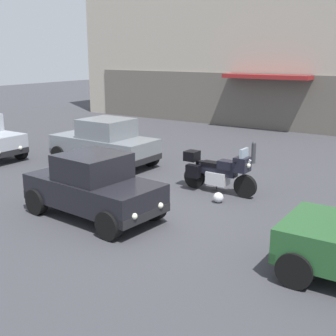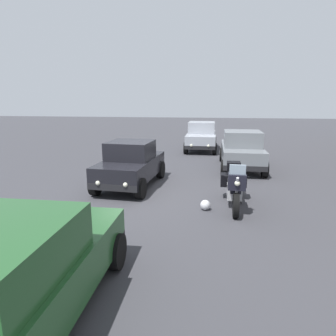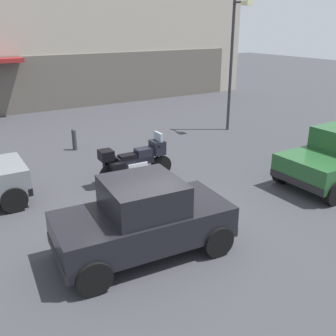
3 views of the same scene
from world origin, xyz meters
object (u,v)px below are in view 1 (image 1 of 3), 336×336
car_wagon_end (105,142)px  motorcycle (218,171)px  helmet (218,197)px  bollard_curbside (254,152)px  car_compact_side (93,186)px

car_wagon_end → motorcycle: bearing=173.1°
helmet → bollard_curbside: bollard_curbside is taller
car_wagon_end → car_compact_side: bearing=129.4°
car_wagon_end → bollard_curbside: 5.29m
helmet → car_compact_side: (-1.98, -2.61, 0.63)m
motorcycle → car_wagon_end: (-4.78, 0.63, 0.19)m
helmet → car_wagon_end: (-5.23, 1.43, 0.67)m
helmet → bollard_curbside: 4.68m
car_wagon_end → bollard_curbside: size_ratio=4.91×
motorcycle → bollard_curbside: motorcycle is taller
motorcycle → bollard_curbside: 3.82m
motorcycle → car_compact_side: (-1.54, -3.40, 0.15)m
car_compact_side → helmet: bearing=57.1°
helmet → car_compact_side: bearing=-127.3°
car_wagon_end → bollard_curbside: car_wagon_end is taller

